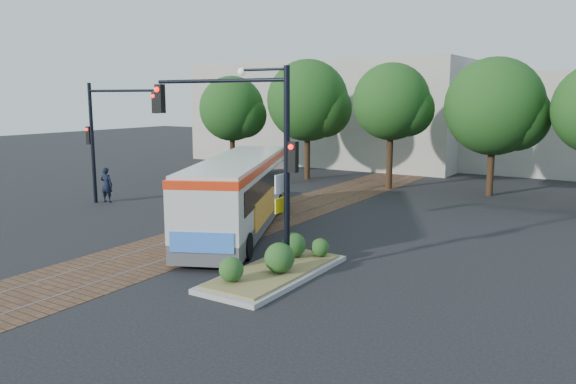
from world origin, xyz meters
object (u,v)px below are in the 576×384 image
(signal_pole_main, at_px, (252,136))
(signal_pole_left, at_px, (107,127))
(officer, at_px, (107,185))
(city_bus, at_px, (239,190))
(traffic_island, at_px, (277,265))
(parked_car, at_px, (247,188))

(signal_pole_main, height_order, signal_pole_left, signal_pole_main)
(officer, bearing_deg, city_bus, 157.50)
(signal_pole_main, xyz_separation_m, officer, (-12.91, 5.17, -3.26))
(traffic_island, height_order, parked_car, parked_car)
(city_bus, xyz_separation_m, officer, (-9.46, 1.30, -0.75))
(signal_pole_left, relative_size, officer, 3.35)
(traffic_island, height_order, officer, officer)
(signal_pole_main, distance_m, signal_pole_left, 13.14)
(officer, bearing_deg, parked_car, -156.09)
(signal_pole_left, height_order, parked_car, signal_pole_left)
(traffic_island, relative_size, officer, 2.90)
(city_bus, xyz_separation_m, parked_car, (-3.87, 5.76, -1.04))
(signal_pole_left, distance_m, parked_car, 7.62)
(signal_pole_main, bearing_deg, signal_pole_left, 158.55)
(signal_pole_main, relative_size, officer, 3.35)
(traffic_island, xyz_separation_m, signal_pole_main, (-0.96, 0.09, 3.83))
(signal_pole_left, bearing_deg, city_bus, -6.07)
(traffic_island, xyz_separation_m, signal_pole_left, (-13.19, 4.89, 3.54))
(officer, distance_m, parked_car, 7.16)
(signal_pole_main, height_order, parked_car, signal_pole_main)
(city_bus, relative_size, parked_car, 2.65)
(city_bus, relative_size, signal_pole_left, 1.82)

